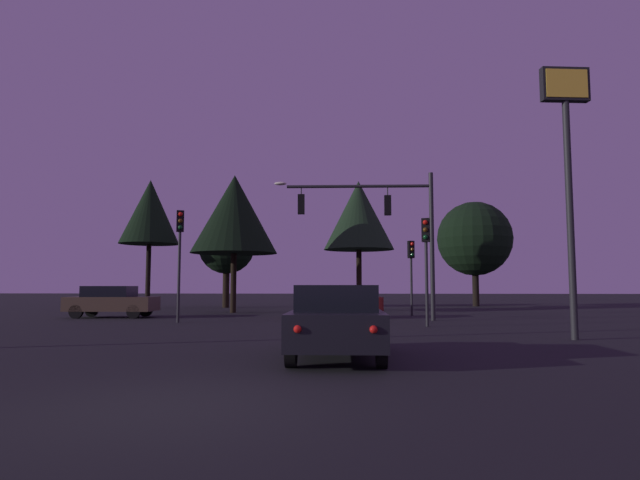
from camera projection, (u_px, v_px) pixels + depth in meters
name	position (u px, v px, depth m)	size (l,w,h in m)	color
ground_plane	(316.00, 312.00, 31.05)	(168.00, 168.00, 0.00)	black
traffic_signal_mast_arm	(384.00, 218.00, 24.11)	(7.18, 0.52, 6.61)	#232326
traffic_light_corner_left	(426.00, 249.00, 20.30)	(0.35, 0.38, 4.08)	#232326
traffic_light_corner_right	(180.00, 243.00, 22.52)	(0.37, 0.39, 4.69)	#232326
traffic_light_median	(411.00, 262.00, 27.84)	(0.37, 0.39, 3.87)	#232326
car_nearside_lane	(337.00, 320.00, 11.27)	(1.96, 4.32, 1.52)	black
car_crossing_left	(338.00, 301.00, 25.81)	(4.27, 1.95, 1.52)	#4C0F0F
car_crossing_right	(112.00, 301.00, 25.97)	(4.26, 2.07, 1.52)	#473828
store_sign_illuminated	(567.00, 141.00, 15.55)	(1.42, 0.43, 7.88)	#232326
tree_behind_sign	(227.00, 246.00, 38.54)	(4.03, 4.03, 6.44)	black
tree_left_far	(359.00, 216.00, 35.25)	(4.61, 4.61, 8.45)	black
tree_center_horizon	(474.00, 239.00, 41.31)	(5.69, 5.69, 8.02)	black
tree_right_cluster	(234.00, 214.00, 31.17)	(5.00, 5.00, 7.99)	black
tree_lot_edge	(150.00, 212.00, 37.88)	(4.14, 4.14, 9.05)	black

